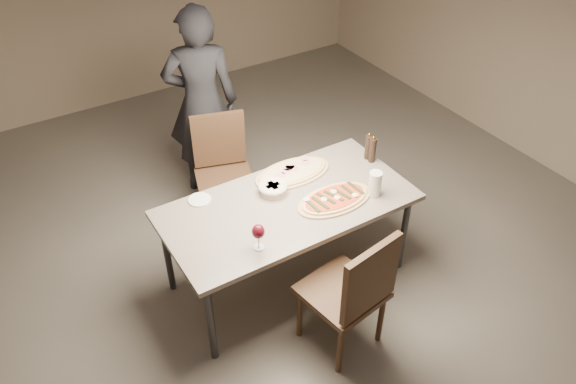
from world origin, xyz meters
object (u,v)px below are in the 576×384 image
ham_pizza (293,172)px  bread_basket (273,188)px  chair_near (354,290)px  dining_table (288,209)px  carafe (375,184)px  chair_far (223,166)px  diner (202,103)px  pepper_mill_left (368,147)px  zucchini_pizza (335,199)px

ham_pizza → bread_basket: bread_basket is taller
bread_basket → chair_near: chair_near is taller
dining_table → carafe: carafe is taller
ham_pizza → bread_basket: size_ratio=2.88×
dining_table → bread_basket: size_ratio=8.37×
chair_near → chair_far: (-0.09, 1.70, -0.02)m
carafe → dining_table: bearing=157.1°
ham_pizza → chair_near: size_ratio=0.61×
ham_pizza → carafe: 0.64m
carafe → chair_near: size_ratio=0.19×
chair_far → diner: bearing=-81.8°
ham_pizza → carafe: carafe is taller
diner → pepper_mill_left: bearing=145.9°
zucchini_pizza → pepper_mill_left: 0.62m
bread_basket → ham_pizza: bearing=26.5°
pepper_mill_left → dining_table: bearing=-169.8°
ham_pizza → pepper_mill_left: pepper_mill_left is taller
bread_basket → pepper_mill_left: size_ratio=0.93×
ham_pizza → chair_near: chair_near is taller
ham_pizza → carafe: (0.36, -0.53, 0.08)m
zucchini_pizza → ham_pizza: zucchini_pizza is taller
zucchini_pizza → chair_near: (-0.29, -0.63, -0.20)m
chair_far → dining_table: bearing=111.8°
chair_far → ham_pizza: bearing=131.6°
bread_basket → diner: (0.04, 1.28, 0.08)m
chair_near → zucchini_pizza: bearing=56.5°
zucchini_pizza → chair_far: (-0.37, 1.07, -0.22)m
diner → dining_table: bearing=113.0°
bread_basket → carafe: bearing=-33.3°
zucchini_pizza → carafe: carafe is taller
carafe → chair_near: (-0.57, -0.54, -0.28)m
dining_table → zucchini_pizza: size_ratio=3.05×
chair_near → diner: (-0.00, 2.21, 0.31)m
carafe → chair_far: (-0.65, 1.17, -0.30)m
pepper_mill_left → chair_near: (-0.82, -0.93, -0.29)m
ham_pizza → chair_far: size_ratio=0.63×
dining_table → pepper_mill_left: 0.86m
bread_basket → pepper_mill_left: (0.86, -0.01, 0.06)m
zucchini_pizza → carafe: (0.28, -0.09, 0.08)m
diner → carafe: bearing=132.1°
zucchini_pizza → diner: size_ratio=0.34×
dining_table → zucchini_pizza: 0.34m
dining_table → diner: (0.01, 1.43, 0.18)m
dining_table → chair_near: size_ratio=1.77×
chair_near → pepper_mill_left: bearing=39.6°
zucchini_pizza → chair_far: size_ratio=0.60×
dining_table → zucchini_pizza: bearing=-27.2°
ham_pizza → pepper_mill_left: bearing=5.1°
ham_pizza → chair_far: bearing=131.5°
bread_basket → diner: bearing=88.3°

